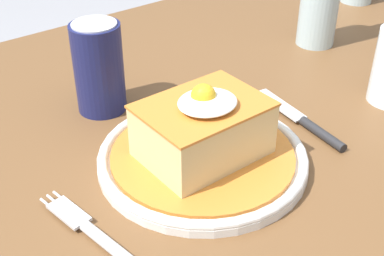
# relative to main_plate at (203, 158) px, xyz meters

# --- Properties ---
(dining_table) EXTENTS (1.48, 0.91, 0.75)m
(dining_table) POSITION_rel_main_plate_xyz_m (-0.04, 0.03, -0.11)
(dining_table) COLOR brown
(dining_table) RESTS_ON ground_plane
(main_plate) EXTENTS (0.24, 0.24, 0.02)m
(main_plate) POSITION_rel_main_plate_xyz_m (0.00, 0.00, 0.00)
(main_plate) COLOR white
(main_plate) RESTS_ON dining_table
(sandwich_meal) EXTENTS (0.21, 0.21, 0.10)m
(sandwich_meal) POSITION_rel_main_plate_xyz_m (-0.00, -0.00, 0.03)
(sandwich_meal) COLOR orange
(sandwich_meal) RESTS_ON main_plate
(fork) EXTENTS (0.04, 0.14, 0.01)m
(fork) POSITION_rel_main_plate_xyz_m (-0.16, -0.03, -0.00)
(fork) COLOR silver
(fork) RESTS_ON dining_table
(knife) EXTENTS (0.04, 0.17, 0.01)m
(knife) POSITION_rel_main_plate_xyz_m (0.16, -0.03, -0.00)
(knife) COLOR #262628
(knife) RESTS_ON dining_table
(soda_can) EXTENTS (0.07, 0.07, 0.12)m
(soda_can) POSITION_rel_main_plate_xyz_m (-0.03, 0.18, 0.05)
(soda_can) COLOR #191E51
(soda_can) RESTS_ON dining_table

